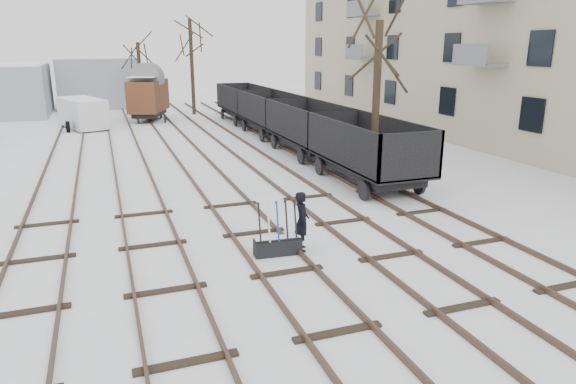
# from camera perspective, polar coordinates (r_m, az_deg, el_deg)

# --- Properties ---
(ground) EXTENTS (120.00, 120.00, 0.00)m
(ground) POSITION_cam_1_polar(r_m,az_deg,el_deg) (13.10, -0.11, -9.00)
(ground) COLOR white
(ground) RESTS_ON ground
(tracks) EXTENTS (13.90, 52.00, 0.16)m
(tracks) POSITION_cam_1_polar(r_m,az_deg,el_deg) (25.76, -10.48, 3.48)
(tracks) COLOR black
(tracks) RESTS_ON ground
(apartment_block) EXTENTS (10.12, 45.00, 16.10)m
(apartment_block) POSITION_cam_1_polar(r_m,az_deg,el_deg) (34.85, 25.05, 18.72)
(apartment_block) COLOR #BDB391
(apartment_block) RESTS_ON ground
(shed_right) EXTENTS (7.00, 6.00, 4.50)m
(shed_right) POSITION_cam_1_polar(r_m,az_deg,el_deg) (51.28, -20.23, 11.36)
(shed_right) COLOR #8B929C
(shed_right) RESTS_ON ground
(ground_frame) EXTENTS (1.33, 0.52, 1.49)m
(ground_frame) POSITION_cam_1_polar(r_m,az_deg,el_deg) (14.10, -1.16, -5.88)
(ground_frame) COLOR black
(ground_frame) RESTS_ON ground
(worker) EXTENTS (0.56, 0.71, 1.69)m
(worker) POSITION_cam_1_polar(r_m,az_deg,el_deg) (14.23, 1.56, -3.26)
(worker) COLOR black
(worker) RESTS_ON ground
(freight_wagon_a) EXTENTS (2.60, 6.50, 2.65)m
(freight_wagon_a) POSITION_cam_1_polar(r_m,az_deg,el_deg) (21.30, 8.69, 3.55)
(freight_wagon_a) COLOR black
(freight_wagon_a) RESTS_ON ground
(freight_wagon_b) EXTENTS (2.60, 6.50, 2.65)m
(freight_wagon_b) POSITION_cam_1_polar(r_m,az_deg,el_deg) (26.99, 2.22, 6.34)
(freight_wagon_b) COLOR black
(freight_wagon_b) RESTS_ON ground
(freight_wagon_c) EXTENTS (2.60, 6.50, 2.65)m
(freight_wagon_c) POSITION_cam_1_polar(r_m,az_deg,el_deg) (32.94, -2.00, 8.09)
(freight_wagon_c) COLOR black
(freight_wagon_c) RESTS_ON ground
(freight_wagon_d) EXTENTS (2.60, 6.50, 2.65)m
(freight_wagon_d) POSITION_cam_1_polar(r_m,az_deg,el_deg) (39.03, -4.94, 9.28)
(freight_wagon_d) COLOR black
(freight_wagon_d) RESTS_ON ground
(box_van_wagon) EXTENTS (3.68, 4.91, 3.35)m
(box_van_wagon) POSITION_cam_1_polar(r_m,az_deg,el_deg) (40.64, -15.26, 10.38)
(box_van_wagon) COLOR black
(box_van_wagon) RESTS_ON ground
(panel_van) EXTENTS (3.46, 5.07, 2.06)m
(panel_van) POSITION_cam_1_polar(r_m,az_deg,el_deg) (38.31, -21.84, 8.17)
(panel_van) COLOR silver
(panel_van) RESTS_ON ground
(tree_near) EXTENTS (0.30, 0.30, 6.44)m
(tree_near) POSITION_cam_1_polar(r_m,az_deg,el_deg) (20.53, 9.73, 9.30)
(tree_near) COLOR black
(tree_near) RESTS_ON ground
(tree_far_left) EXTENTS (0.30, 0.30, 5.79)m
(tree_far_left) POSITION_cam_1_polar(r_m,az_deg,el_deg) (45.79, -16.09, 12.08)
(tree_far_left) COLOR black
(tree_far_left) RESTS_ON ground
(tree_far_right) EXTENTS (0.30, 0.30, 7.56)m
(tree_far_right) POSITION_cam_1_polar(r_m,az_deg,el_deg) (43.63, -10.62, 13.42)
(tree_far_right) COLOR black
(tree_far_right) RESTS_ON ground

